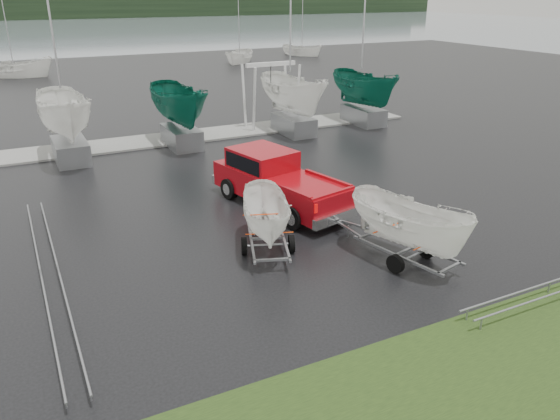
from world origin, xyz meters
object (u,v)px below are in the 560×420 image
Objects in this scene: trailer_parked at (267,181)px; boat_hoist at (271,86)px; trailer_hitched at (413,183)px; pickup_truck at (274,178)px.

boat_hoist is (7.87, 16.01, 0.17)m from trailer_parked.
trailer_hitched reaches higher than trailer_parked.
pickup_truck is 1.67× the size of boat_hoist.
pickup_truck is 1.49× the size of trailer_parked.
trailer_parked is (-3.65, 2.84, -0.25)m from trailer_hitched.
pickup_truck is 4.55m from trailer_parked.
trailer_hitched reaches higher than boat_hoist.
boat_hoist is at bearing 83.83° from trailer_parked.
trailer_hitched is (1.52, -6.63, 1.62)m from pickup_truck.
trailer_parked is (-2.12, -3.78, 1.37)m from pickup_truck.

